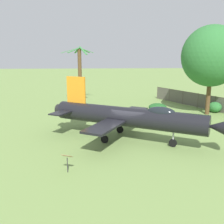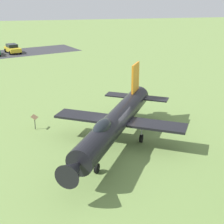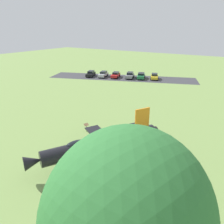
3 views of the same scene
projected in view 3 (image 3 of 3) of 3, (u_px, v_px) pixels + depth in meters
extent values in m
plane|color=#75934C|center=(103.00, 160.00, 22.73)|extent=(200.00, 200.00, 0.00)
cube|color=#38383D|center=(122.00, 78.00, 59.55)|extent=(21.44, 39.92, 0.00)
cylinder|color=black|center=(103.00, 144.00, 22.04)|extent=(11.57, 7.53, 1.53)
cone|color=black|center=(33.00, 162.00, 19.09)|extent=(2.04, 1.93, 1.30)
cylinder|color=black|center=(154.00, 131.00, 24.83)|extent=(0.98, 1.10, 0.92)
ellipsoid|color=black|center=(77.00, 144.00, 20.61)|extent=(2.36, 1.88, 0.84)
cube|color=orange|center=(142.00, 118.00, 23.39)|extent=(1.63, 1.02, 2.25)
cube|color=black|center=(122.00, 157.00, 20.14)|extent=(3.39, 4.21, 0.16)
cube|color=black|center=(98.00, 133.00, 24.61)|extent=(3.39, 4.21, 0.16)
cube|color=black|center=(154.00, 138.00, 22.86)|extent=(1.85, 2.11, 0.10)
cube|color=black|center=(137.00, 126.00, 25.61)|extent=(1.85, 2.11, 0.10)
cylinder|color=#A5A8AD|center=(68.00, 161.00, 20.74)|extent=(0.12, 0.12, 1.45)
cylinder|color=black|center=(69.00, 167.00, 21.01)|extent=(0.61, 0.45, 0.60)
cylinder|color=#A5A8AD|center=(121.00, 155.00, 21.69)|extent=(0.12, 0.12, 1.45)
cylinder|color=black|center=(120.00, 161.00, 21.95)|extent=(0.61, 0.45, 0.60)
cylinder|color=#A5A8AD|center=(108.00, 142.00, 24.10)|extent=(0.12, 0.12, 1.45)
cylinder|color=black|center=(108.00, 148.00, 24.37)|extent=(0.61, 0.45, 0.60)
ellipsoid|color=#2D7033|center=(127.00, 213.00, 8.04)|extent=(6.58, 6.22, 6.68)
cylinder|color=#333333|center=(86.00, 128.00, 28.68)|extent=(0.06, 0.06, 0.90)
cube|color=olive|center=(86.00, 125.00, 28.48)|extent=(0.70, 0.59, 0.25)
cube|color=gold|center=(154.00, 77.00, 57.64)|extent=(4.42, 3.16, 0.64)
cube|color=black|center=(155.00, 74.00, 57.72)|extent=(2.51, 2.18, 0.53)
cylinder|color=black|center=(158.00, 79.00, 56.37)|extent=(0.68, 0.44, 0.64)
cylinder|color=black|center=(151.00, 79.00, 56.70)|extent=(0.68, 0.44, 0.64)
cylinder|color=black|center=(158.00, 77.00, 58.81)|extent=(0.68, 0.44, 0.64)
cylinder|color=black|center=(151.00, 77.00, 59.13)|extent=(0.68, 0.44, 0.64)
cube|color=#1E6B3D|center=(141.00, 76.00, 58.31)|extent=(4.91, 3.38, 0.69)
cube|color=black|center=(141.00, 74.00, 58.42)|extent=(2.77, 2.32, 0.51)
cylinder|color=black|center=(144.00, 79.00, 56.89)|extent=(0.68, 0.44, 0.64)
cylinder|color=black|center=(137.00, 79.00, 57.24)|extent=(0.68, 0.44, 0.64)
cylinder|color=black|center=(145.00, 76.00, 59.63)|extent=(0.68, 0.44, 0.64)
cylinder|color=black|center=(138.00, 76.00, 59.98)|extent=(0.68, 0.44, 0.64)
cube|color=slate|center=(130.00, 76.00, 58.89)|extent=(4.96, 3.33, 0.70)
cube|color=black|center=(130.00, 73.00, 59.00)|extent=(2.78, 2.28, 0.56)
cylinder|color=black|center=(132.00, 78.00, 57.46)|extent=(0.68, 0.43, 0.64)
cylinder|color=black|center=(126.00, 78.00, 57.82)|extent=(0.68, 0.43, 0.64)
cylinder|color=black|center=(134.00, 76.00, 60.22)|extent=(0.68, 0.43, 0.64)
cylinder|color=black|center=(127.00, 76.00, 60.58)|extent=(0.68, 0.43, 0.64)
cube|color=red|center=(116.00, 75.00, 59.67)|extent=(4.88, 3.12, 0.64)
cube|color=black|center=(116.00, 73.00, 59.79)|extent=(2.72, 2.15, 0.49)
cylinder|color=black|center=(117.00, 78.00, 58.24)|extent=(0.68, 0.41, 0.64)
cylinder|color=black|center=(111.00, 77.00, 58.62)|extent=(0.68, 0.41, 0.64)
cylinder|color=black|center=(120.00, 75.00, 60.95)|extent=(0.68, 0.41, 0.64)
cylinder|color=black|center=(114.00, 75.00, 61.34)|extent=(0.68, 0.41, 0.64)
cube|color=#B2B5BA|center=(103.00, 75.00, 60.34)|extent=(4.91, 3.06, 0.69)
cube|color=black|center=(104.00, 72.00, 60.45)|extent=(2.72, 2.12, 0.51)
cylinder|color=black|center=(105.00, 77.00, 58.89)|extent=(0.68, 0.40, 0.64)
cylinder|color=black|center=(99.00, 77.00, 59.31)|extent=(0.68, 0.40, 0.64)
cylinder|color=black|center=(108.00, 75.00, 61.62)|extent=(0.68, 0.40, 0.64)
cylinder|color=black|center=(102.00, 75.00, 62.04)|extent=(0.68, 0.40, 0.64)
cube|color=black|center=(91.00, 74.00, 61.05)|extent=(4.74, 3.23, 0.66)
cube|color=black|center=(91.00, 72.00, 61.15)|extent=(2.67, 2.20, 0.55)
cylinder|color=black|center=(92.00, 76.00, 59.68)|extent=(0.68, 0.44, 0.64)
cylinder|color=black|center=(86.00, 76.00, 59.99)|extent=(0.68, 0.44, 0.64)
cylinder|color=black|center=(95.00, 74.00, 62.34)|extent=(0.68, 0.44, 0.64)
cylinder|color=black|center=(89.00, 74.00, 62.65)|extent=(0.68, 0.44, 0.64)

